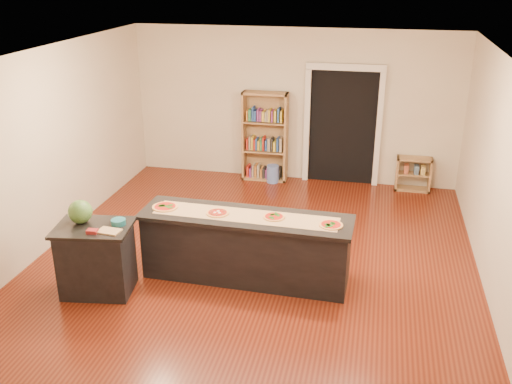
% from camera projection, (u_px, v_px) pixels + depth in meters
% --- Properties ---
extents(room, '(6.00, 7.00, 2.80)m').
position_uv_depth(room, '(253.00, 169.00, 7.28)').
color(room, beige).
rests_on(room, ground).
extents(doorway, '(1.40, 0.09, 2.21)m').
position_uv_depth(doorway, '(343.00, 120.00, 10.31)').
color(doorway, black).
rests_on(doorway, room).
extents(kitchen_island, '(2.70, 0.73, 0.89)m').
position_uv_depth(kitchen_island, '(246.00, 247.00, 7.33)').
color(kitchen_island, black).
rests_on(kitchen_island, ground).
extents(side_counter, '(0.91, 0.66, 0.90)m').
position_uv_depth(side_counter, '(97.00, 259.00, 7.03)').
color(side_counter, black).
rests_on(side_counter, ground).
extents(bookshelf, '(0.83, 0.30, 1.67)m').
position_uv_depth(bookshelf, '(265.00, 137.00, 10.58)').
color(bookshelf, '#AB8253').
rests_on(bookshelf, ground).
extents(low_shelf, '(0.62, 0.26, 0.62)m').
position_uv_depth(low_shelf, '(413.00, 174.00, 10.25)').
color(low_shelf, '#AB8253').
rests_on(low_shelf, ground).
extents(waste_bin, '(0.23, 0.23, 0.33)m').
position_uv_depth(waste_bin, '(273.00, 174.00, 10.68)').
color(waste_bin, '#5D7BCF').
rests_on(waste_bin, ground).
extents(kraft_paper, '(2.36, 0.48, 0.00)m').
position_uv_depth(kraft_paper, '(246.00, 216.00, 7.16)').
color(kraft_paper, '#9D7551').
rests_on(kraft_paper, kitchen_island).
extents(watermelon, '(0.29, 0.29, 0.29)m').
position_uv_depth(watermelon, '(80.00, 212.00, 6.91)').
color(watermelon, '#144214').
rests_on(watermelon, side_counter).
extents(cutting_board, '(0.28, 0.20, 0.02)m').
position_uv_depth(cutting_board, '(109.00, 231.00, 6.72)').
color(cutting_board, tan).
rests_on(cutting_board, side_counter).
extents(package_red, '(0.13, 0.10, 0.04)m').
position_uv_depth(package_red, '(92.00, 231.00, 6.68)').
color(package_red, maroon).
rests_on(package_red, side_counter).
extents(package_teal, '(0.18, 0.18, 0.07)m').
position_uv_depth(package_teal, '(118.00, 222.00, 6.90)').
color(package_teal, '#195966').
rests_on(package_teal, side_counter).
extents(pizza_a, '(0.31, 0.31, 0.02)m').
position_uv_depth(pizza_a, '(165.00, 207.00, 7.39)').
color(pizza_a, tan).
rests_on(pizza_a, kitchen_island).
extents(pizza_b, '(0.28, 0.28, 0.02)m').
position_uv_depth(pizza_b, '(218.00, 213.00, 7.21)').
color(pizza_b, tan).
rests_on(pizza_b, kitchen_island).
extents(pizza_c, '(0.27, 0.27, 0.02)m').
position_uv_depth(pizza_c, '(274.00, 217.00, 7.10)').
color(pizza_c, tan).
rests_on(pizza_c, kitchen_island).
extents(pizza_d, '(0.29, 0.29, 0.02)m').
position_uv_depth(pizza_d, '(331.00, 225.00, 6.88)').
color(pizza_d, tan).
rests_on(pizza_d, kitchen_island).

